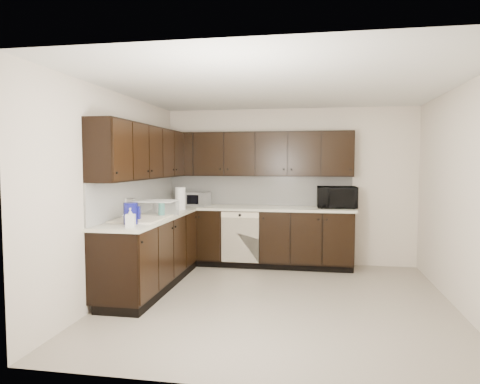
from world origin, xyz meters
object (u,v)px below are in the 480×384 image
(blue_pitcher, at_px, (131,213))
(storage_bin, at_px, (156,208))
(toaster_oven, at_px, (198,199))
(sink, at_px, (142,224))
(microwave, at_px, (337,197))

(blue_pitcher, bearing_deg, storage_bin, 89.16)
(toaster_oven, bearing_deg, sink, -87.23)
(toaster_oven, xyz_separation_m, storage_bin, (-0.22, -1.25, -0.02))
(microwave, distance_m, storage_bin, 2.75)
(sink, relative_size, storage_bin, 1.71)
(sink, height_order, storage_bin, sink)
(microwave, height_order, storage_bin, microwave)
(toaster_oven, bearing_deg, microwave, 12.85)
(microwave, bearing_deg, toaster_oven, 179.44)
(toaster_oven, distance_m, blue_pitcher, 2.11)
(sink, bearing_deg, blue_pitcher, -84.27)
(toaster_oven, xyz_separation_m, blue_pitcher, (-0.21, -2.10, 0.01))
(microwave, relative_size, toaster_oven, 1.66)
(sink, distance_m, microwave, 3.01)
(microwave, xyz_separation_m, blue_pitcher, (-2.39, -2.17, -0.04))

